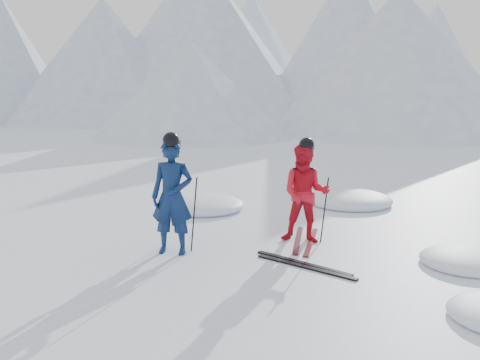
% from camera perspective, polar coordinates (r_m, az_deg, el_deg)
% --- Properties ---
extents(ground, '(160.00, 160.00, 0.00)m').
position_cam_1_polar(ground, '(7.94, 8.84, -9.32)').
color(ground, white).
rests_on(ground, ground).
extents(skier_blue, '(0.78, 0.63, 1.87)m').
position_cam_1_polar(skier_blue, '(8.21, -7.63, -1.90)').
color(skier_blue, '#0C2049').
rests_on(skier_blue, ground).
extents(skier_red, '(0.99, 0.86, 1.73)m').
position_cam_1_polar(skier_red, '(8.85, 7.37, -1.52)').
color(skier_red, red).
rests_on(skier_red, ground).
extents(pole_blue_left, '(0.12, 0.09, 1.24)m').
position_cam_1_polar(pole_blue_left, '(8.57, -8.64, -3.57)').
color(pole_blue_left, black).
rests_on(pole_blue_left, ground).
extents(pole_blue_right, '(0.12, 0.07, 1.24)m').
position_cam_1_polar(pole_blue_right, '(8.34, -5.18, -3.86)').
color(pole_blue_right, black).
rests_on(pole_blue_right, ground).
extents(pole_red_left, '(0.12, 0.09, 1.15)m').
position_cam_1_polar(pole_red_left, '(9.24, 6.13, -2.84)').
color(pole_red_left, black).
rests_on(pole_red_left, ground).
extents(pole_red_right, '(0.12, 0.08, 1.15)m').
position_cam_1_polar(pole_red_right, '(8.95, 9.47, -3.33)').
color(pole_red_right, black).
rests_on(pole_red_right, ground).
extents(ski_worn_left, '(0.62, 1.64, 0.03)m').
position_cam_1_polar(ski_worn_left, '(9.09, 6.54, -6.71)').
color(ski_worn_left, black).
rests_on(ski_worn_left, ground).
extents(ski_worn_right, '(0.50, 1.67, 0.03)m').
position_cam_1_polar(ski_worn_right, '(9.01, 7.97, -6.89)').
color(ski_worn_right, black).
rests_on(ski_worn_right, ground).
extents(ski_loose_a, '(1.67, 0.48, 0.03)m').
position_cam_1_polar(ski_loose_a, '(7.91, 7.03, -9.24)').
color(ski_loose_a, black).
rests_on(ski_loose_a, ground).
extents(ski_loose_b, '(1.68, 0.43, 0.03)m').
position_cam_1_polar(ski_loose_b, '(7.74, 7.33, -9.66)').
color(ski_loose_b, black).
rests_on(ski_loose_b, ground).
extents(snow_lumps, '(7.58, 6.91, 0.44)m').
position_cam_1_polar(snow_lumps, '(10.73, 8.63, -4.29)').
color(snow_lumps, white).
rests_on(snow_lumps, ground).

